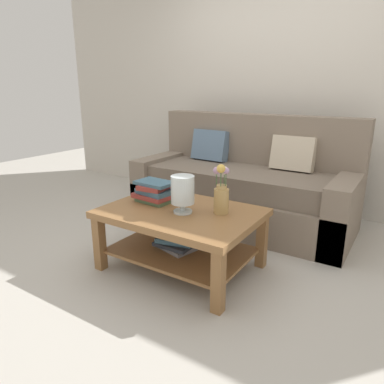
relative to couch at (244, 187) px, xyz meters
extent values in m
plane|color=#B7B2A8|center=(0.05, -0.90, -0.36)|extent=(10.00, 10.00, 0.00)
cube|color=beige|center=(0.05, 0.75, 0.99)|extent=(6.40, 0.12, 2.70)
cube|color=#7A6B5B|center=(0.00, -0.07, -0.18)|extent=(2.12, 0.90, 0.36)
cube|color=#6E6052|center=(0.00, -0.10, 0.10)|extent=(1.88, 0.74, 0.20)
cube|color=#7A6B5B|center=(0.00, 0.28, 0.35)|extent=(2.12, 0.20, 0.70)
cube|color=#7A6B5B|center=(-0.96, -0.07, -0.06)|extent=(0.20, 0.90, 0.60)
cube|color=#7A6B5B|center=(0.96, -0.07, -0.06)|extent=(0.20, 0.90, 0.60)
cube|color=slate|center=(-0.48, 0.14, 0.36)|extent=(0.41, 0.21, 0.34)
cube|color=beige|center=(0.42, 0.14, 0.36)|extent=(0.40, 0.19, 0.34)
cube|color=olive|center=(0.02, -1.15, 0.07)|extent=(1.12, 0.80, 0.05)
cube|color=olive|center=(-0.48, -1.49, -0.16)|extent=(0.07, 0.07, 0.41)
cube|color=olive|center=(0.52, -1.49, -0.16)|extent=(0.07, 0.07, 0.41)
cube|color=olive|center=(-0.48, -0.81, -0.16)|extent=(0.07, 0.07, 0.41)
cube|color=olive|center=(0.52, -0.81, -0.16)|extent=(0.07, 0.07, 0.41)
cube|color=olive|center=(0.02, -1.15, -0.22)|extent=(1.00, 0.68, 0.02)
cube|color=slate|center=(-0.02, -1.16, -0.20)|extent=(0.32, 0.26, 0.03)
cube|color=#2D333D|center=(-0.02, -1.18, -0.17)|extent=(0.28, 0.20, 0.03)
cube|color=#3D6075|center=(-0.02, -1.15, -0.14)|extent=(0.32, 0.26, 0.04)
cube|color=#51704C|center=(-0.27, -1.10, 0.11)|extent=(0.28, 0.20, 0.03)
cube|color=#993833|center=(-0.27, -1.10, 0.15)|extent=(0.31, 0.24, 0.03)
cube|color=#3D6075|center=(-0.26, -1.09, 0.18)|extent=(0.29, 0.23, 0.04)
cube|color=#993833|center=(-0.26, -1.10, 0.22)|extent=(0.22, 0.23, 0.04)
cube|color=#3D6075|center=(-0.26, -1.10, 0.25)|extent=(0.30, 0.21, 0.03)
cylinder|color=silver|center=(0.06, -1.18, 0.11)|extent=(0.14, 0.14, 0.02)
cylinder|color=silver|center=(0.06, -1.18, 0.14)|extent=(0.04, 0.04, 0.06)
cylinder|color=silver|center=(0.06, -1.18, 0.27)|extent=(0.17, 0.17, 0.20)
sphere|color=#3D6075|center=(0.03, -1.18, 0.23)|extent=(0.05, 0.05, 0.05)
sphere|color=#993833|center=(0.08, -1.17, 0.22)|extent=(0.05, 0.05, 0.05)
cylinder|color=tan|center=(0.29, -1.05, 0.19)|extent=(0.11, 0.11, 0.18)
cylinder|color=tan|center=(0.29, -1.05, 0.29)|extent=(0.07, 0.07, 0.03)
cylinder|color=#426638|center=(0.33, -1.06, 0.35)|extent=(0.01, 0.01, 0.10)
sphere|color=#B28CB7|center=(0.33, -1.06, 0.41)|extent=(0.04, 0.04, 0.04)
cylinder|color=#426638|center=(0.30, -1.02, 0.35)|extent=(0.01, 0.01, 0.08)
sphere|color=silver|center=(0.30, -1.02, 0.40)|extent=(0.06, 0.06, 0.06)
cylinder|color=#426638|center=(0.28, -1.02, 0.35)|extent=(0.01, 0.01, 0.09)
sphere|color=#C66B7A|center=(0.28, -1.02, 0.41)|extent=(0.05, 0.05, 0.05)
cylinder|color=#426638|center=(0.26, -1.06, 0.35)|extent=(0.01, 0.01, 0.09)
sphere|color=#B28CB7|center=(0.26, -1.06, 0.41)|extent=(0.05, 0.05, 0.05)
cylinder|color=#426638|center=(0.31, -1.08, 0.36)|extent=(0.01, 0.01, 0.11)
sphere|color=gold|center=(0.31, -1.08, 0.43)|extent=(0.06, 0.06, 0.06)
camera|label=1|loc=(1.40, -3.15, 0.96)|focal=33.00mm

